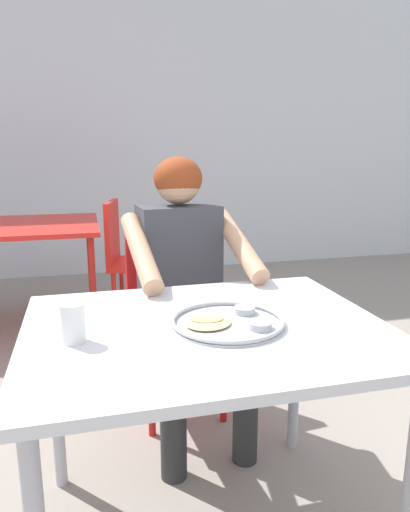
% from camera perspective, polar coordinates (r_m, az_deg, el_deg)
% --- Properties ---
extents(back_wall, '(12.00, 0.12, 3.40)m').
position_cam_1_polar(back_wall, '(4.81, -11.67, 18.28)').
color(back_wall, silver).
rests_on(back_wall, ground).
extents(table_foreground, '(1.06, 0.84, 0.72)m').
position_cam_1_polar(table_foreground, '(1.43, 0.19, -11.17)').
color(table_foreground, silver).
rests_on(table_foreground, ground).
extents(thali_tray, '(0.33, 0.33, 0.03)m').
position_cam_1_polar(thali_tray, '(1.40, 2.78, -7.88)').
color(thali_tray, '#B7BABF').
rests_on(thali_tray, table_foreground).
extents(drinking_cup, '(0.07, 0.07, 0.11)m').
position_cam_1_polar(drinking_cup, '(1.31, -15.67, -7.65)').
color(drinking_cup, white).
rests_on(drinking_cup, table_foreground).
extents(chair_foreground, '(0.45, 0.44, 0.88)m').
position_cam_1_polar(chair_foreground, '(2.25, -3.91, -5.69)').
color(chair_foreground, red).
rests_on(chair_foreground, ground).
extents(diner_foreground, '(0.52, 0.58, 1.20)m').
position_cam_1_polar(diner_foreground, '(1.98, -2.38, -2.02)').
color(diner_foreground, '#2C2C2C').
rests_on(diner_foreground, ground).
extents(table_background_red, '(0.86, 0.91, 0.74)m').
position_cam_1_polar(table_background_red, '(3.37, -20.13, 2.26)').
color(table_background_red, red).
rests_on(table_background_red, ground).
extents(chair_red_right, '(0.49, 0.48, 0.87)m').
position_cam_1_polar(chair_red_right, '(3.38, -9.25, 0.24)').
color(chair_red_right, red).
rests_on(chair_red_right, ground).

